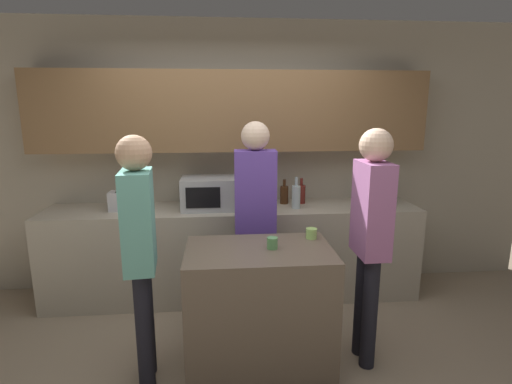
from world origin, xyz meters
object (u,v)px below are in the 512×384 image
person_right (371,228)px  cup_0 (311,233)px  bottle_1 (296,196)px  bottle_2 (301,194)px  person_left (140,241)px  cup_1 (272,243)px  toaster (124,201)px  person_center (255,207)px  microwave (209,193)px  potted_plant (387,185)px  bottle_0 (284,194)px

person_right → cup_0: bearing=64.1°
bottle_1 → bottle_2: bottle_1 is taller
bottle_2 → person_left: bearing=-135.0°
bottle_1 → person_right: (0.33, -1.07, 0.01)m
bottle_2 → cup_1: bearing=-109.9°
toaster → person_center: person_center is taller
bottle_1 → cup_1: bottle_1 is taller
microwave → toaster: (-0.80, 0.00, -0.06)m
cup_0 → person_left: 1.23m
potted_plant → person_right: 1.29m
toaster → bottle_2: bearing=4.0°
person_center → person_right: (0.77, -0.58, -0.02)m
toaster → person_left: bearing=-72.7°
cup_1 → bottle_1: bearing=71.0°
potted_plant → bottle_2: bearing=171.9°
person_left → bottle_0: bearing=133.3°
toaster → person_center: 1.32m
bottle_0 → bottle_1: (0.08, -0.19, 0.02)m
microwave → toaster: microwave is taller
microwave → toaster: size_ratio=2.00×
toaster → cup_0: 1.85m
microwave → bottle_0: 0.76m
microwave → bottle_0: (0.75, 0.12, -0.06)m
bottle_0 → potted_plant: bearing=-6.8°
bottle_2 → bottle_1: bearing=-115.1°
microwave → person_center: size_ratio=0.30×
cup_0 → person_right: 0.43m
microwave → person_center: person_center is taller
bottle_1 → bottle_2: (0.09, 0.19, -0.02)m
bottle_2 → person_center: bearing=-127.8°
cup_0 → person_center: person_center is taller
bottle_0 → toaster: bearing=-175.5°
toaster → cup_1: toaster is taller
person_left → bottle_1: bearing=126.8°
person_left → person_center: person_center is taller
bottle_0 → bottle_1: bearing=-66.6°
bottle_2 → cup_1: size_ratio=3.16×
cup_1 → person_right: 0.71m
cup_1 → cup_0: bearing=30.4°
toaster → cup_1: bearing=-42.1°
microwave → person_left: (-0.42, -1.22, -0.04)m
potted_plant → bottle_2: (-0.84, 0.12, -0.10)m
potted_plant → bottle_0: 1.03m
toaster → person_left: person_left is taller
microwave → bottle_1: 0.83m
potted_plant → person_center: (-1.36, -0.56, -0.05)m
person_right → toaster: bearing=59.7°
person_center → cup_0: bearing=136.6°
toaster → bottle_1: bearing=-2.6°
cup_0 → microwave: bearing=129.3°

